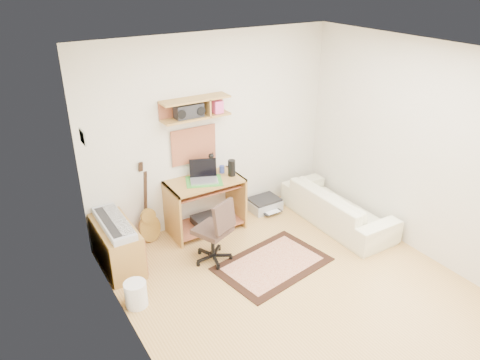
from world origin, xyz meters
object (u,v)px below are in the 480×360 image
desk (205,206)px  sofa (338,201)px  task_chair (212,230)px  printer (264,204)px  cabinet (117,246)px

desk → sofa: (1.67, -0.80, -0.03)m
task_chair → printer: size_ratio=1.91×
printer → desk: bearing=-178.0°
task_chair → printer: task_chair is taller
cabinet → sofa: bearing=-11.8°
task_chair → cabinet: 1.16m
desk → cabinet: 1.31m
task_chair → cabinet: (-1.03, 0.51, -0.16)m
printer → sofa: sofa is taller
desk → task_chair: size_ratio=1.16×
printer → sofa: 1.11m
cabinet → desk: bearing=7.7°
sofa → printer: bearing=37.9°
cabinet → sofa: (2.96, -0.62, 0.07)m
printer → sofa: size_ratio=0.26×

